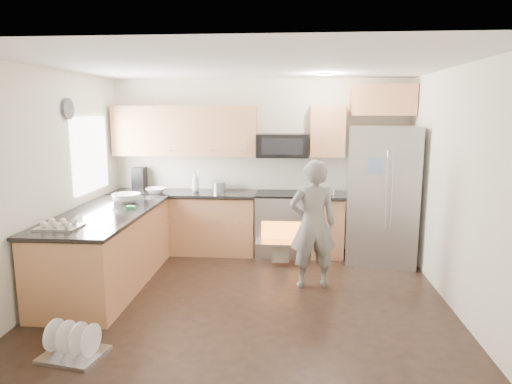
# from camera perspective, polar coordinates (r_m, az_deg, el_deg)

# --- Properties ---
(ground) EXTENTS (4.50, 4.50, 0.00)m
(ground) POSITION_cam_1_polar(r_m,az_deg,el_deg) (5.41, -1.08, -13.02)
(ground) COLOR black
(ground) RESTS_ON ground
(room_shell) EXTENTS (4.54, 4.04, 2.62)m
(room_shell) POSITION_cam_1_polar(r_m,az_deg,el_deg) (5.02, -1.55, 4.95)
(room_shell) COLOR white
(room_shell) RESTS_ON ground
(back_cabinet_run) EXTENTS (4.45, 0.64, 2.50)m
(back_cabinet_run) POSITION_cam_1_polar(r_m,az_deg,el_deg) (6.88, -4.55, 0.37)
(back_cabinet_run) COLOR #B9774A
(back_cabinet_run) RESTS_ON ground
(peninsula) EXTENTS (0.96, 2.36, 1.04)m
(peninsula) POSITION_cam_1_polar(r_m,az_deg,el_deg) (5.90, -18.13, -6.74)
(peninsula) COLOR #B9774A
(peninsula) RESTS_ON ground
(stove_range) EXTENTS (0.76, 0.97, 1.79)m
(stove_range) POSITION_cam_1_polar(r_m,az_deg,el_deg) (6.80, 3.24, -2.21)
(stove_range) COLOR #B7B7BC
(stove_range) RESTS_ON ground
(refrigerator) EXTENTS (1.05, 0.88, 1.92)m
(refrigerator) POSITION_cam_1_polar(r_m,az_deg,el_deg) (6.63, 15.58, -0.37)
(refrigerator) COLOR #B7B7BC
(refrigerator) RESTS_ON ground
(person) EXTENTS (0.63, 0.47, 1.56)m
(person) POSITION_cam_1_polar(r_m,az_deg,el_deg) (5.54, 7.11, -4.02)
(person) COLOR gray
(person) RESTS_ON ground
(dish_rack) EXTENTS (0.58, 0.50, 0.32)m
(dish_rack) POSITION_cam_1_polar(r_m,az_deg,el_deg) (4.51, -21.87, -17.53)
(dish_rack) COLOR #B7B7BC
(dish_rack) RESTS_ON ground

